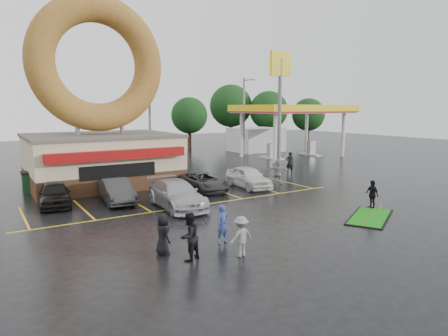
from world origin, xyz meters
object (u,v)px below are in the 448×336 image
donut_shop (100,123)px  car_white (248,177)px  car_dgrey (116,191)px  car_silver (177,194)px  car_black (55,194)px  person_cameraman (372,194)px  shell_sign (280,88)px  putting_green (370,217)px  streetlight_right (244,115)px  streetlight_mid (150,116)px  dumpster (37,182)px  person_blue (223,224)px  car_grey (203,182)px  gas_station (276,124)px

donut_shop → car_white: (8.36, -6.85, -3.72)m
car_dgrey → car_silver: car_silver is taller
car_black → person_cameraman: bearing=-26.4°
shell_sign → putting_green: bearing=-113.7°
car_black → streetlight_right: bearing=39.2°
streetlight_mid → dumpster: (-11.50, -8.35, -4.13)m
car_dgrey → car_silver: size_ratio=0.82×
car_white → person_cameraman: 8.85m
streetlight_mid → person_blue: (-6.36, -23.80, -3.96)m
car_black → car_dgrey: car_dgrey is taller
person_blue → dumpster: (-5.14, 15.44, -0.18)m
car_grey → person_blue: (-4.47, -9.70, 0.20)m
car_white → car_silver: bearing=-154.6°
car_dgrey → dumpster: (-3.59, 5.87, -0.06)m
car_silver → person_blue: person_blue is taller
donut_shop → car_silver: size_ratio=2.57×
shell_sign → car_silver: size_ratio=2.02×
putting_green → car_white: bearing=94.7°
gas_station → car_white: (-14.64, -14.81, -2.95)m
streetlight_right → donut_shop: bearing=-154.8°
gas_station → car_black: gas_station is taller
person_blue → person_cameraman: person_blue is taller
gas_station → car_grey: size_ratio=3.03×
shell_sign → car_dgrey: (-16.91, -5.31, -6.67)m
gas_station → person_cameraman: bearing=-117.7°
gas_station → car_grey: 22.99m
streetlight_mid → car_black: streetlight_mid is taller
putting_green → person_blue: bearing=175.4°
streetlight_right → dumpster: size_ratio=5.00×
donut_shop → streetlight_mid: donut_shop is taller
gas_station → streetlight_right: size_ratio=1.52×
putting_green → shell_sign: bearing=66.3°
gas_station → streetlight_mid: bearing=-179.9°
car_black → car_grey: size_ratio=0.92×
donut_shop → person_blue: size_ratio=8.18×
streetlight_right → putting_green: bearing=-111.1°
car_silver → putting_green: size_ratio=1.18×
streetlight_mid → car_black: size_ratio=2.17×
shell_sign → streetlight_right: 10.68m
streetlight_right → car_silver: 25.55m
gas_station → car_black: (-27.18, -13.23, -2.99)m
streetlight_right → person_blue: streetlight_right is taller
car_black → person_blue: person_blue is taller
gas_station → car_silver: gas_station is taller
gas_station → streetlight_mid: size_ratio=1.52×
streetlight_right → person_cameraman: (-8.24, -24.32, -3.97)m
car_silver → car_grey: size_ratio=1.17×
car_black → putting_green: bearing=-32.5°
streetlight_mid → putting_green: 25.03m
car_dgrey → streetlight_right: bearing=42.1°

